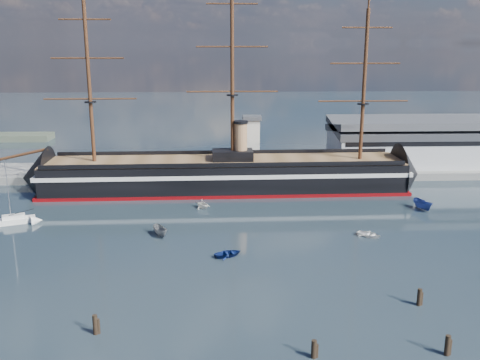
{
  "coord_description": "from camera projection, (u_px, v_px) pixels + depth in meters",
  "views": [
    {
      "loc": [
        -6.18,
        -69.75,
        35.88
      ],
      "look_at": [
        -1.8,
        35.0,
        9.0
      ],
      "focal_mm": 40.0,
      "sensor_mm": 36.0,
      "label": 1
    }
  ],
  "objects": [
    {
      "name": "motorboat_b",
      "position": [
        228.0,
        256.0,
        92.79
      ],
      "size": [
        2.32,
        3.26,
        1.41
      ],
      "primitive_type": "imported",
      "rotation": [
        0.0,
        0.0,
        1.98
      ],
      "color": "navy",
      "rests_on": "ground"
    },
    {
      "name": "warship",
      "position": [
        218.0,
        175.0,
        133.47
      ],
      "size": [
        113.01,
        17.69,
        53.94
      ],
      "rotation": [
        0.0,
        0.0,
        0.02
      ],
      "color": "black",
      "rests_on": "ground"
    },
    {
      "name": "warehouse",
      "position": [
        440.0,
        143.0,
        154.45
      ],
      "size": [
        63.0,
        21.0,
        11.6
      ],
      "color": "#B7BABC",
      "rests_on": "ground"
    },
    {
      "name": "piling_near_left",
      "position": [
        96.0,
        334.0,
        67.94
      ],
      "size": [
        0.64,
        0.64,
        3.35
      ],
      "primitive_type": "cylinder",
      "color": "black",
      "rests_on": "ground"
    },
    {
      "name": "piling_extra",
      "position": [
        446.0,
        355.0,
        63.35
      ],
      "size": [
        0.64,
        0.64,
        3.29
      ],
      "primitive_type": "cylinder",
      "color": "black",
      "rests_on": "ground"
    },
    {
      "name": "motorboat_f",
      "position": [
        422.0,
        210.0,
        118.65
      ],
      "size": [
        7.41,
        4.35,
        2.79
      ],
      "primitive_type": "imported",
      "rotation": [
        0.0,
        0.0,
        0.27
      ],
      "color": "#304288",
      "rests_on": "ground"
    },
    {
      "name": "motorboat_d",
      "position": [
        203.0,
        208.0,
        119.73
      ],
      "size": [
        6.52,
        6.39,
        2.34
      ],
      "primitive_type": "imported",
      "rotation": [
        0.0,
        0.0,
        0.76
      ],
      "color": "white",
      "rests_on": "ground"
    },
    {
      "name": "piling_near_right",
      "position": [
        419.0,
        305.0,
        75.39
      ],
      "size": [
        0.64,
        0.64,
        3.22
      ],
      "primitive_type": "cylinder",
      "color": "black",
      "rests_on": "ground"
    },
    {
      "name": "quay_tower",
      "position": [
        252.0,
        142.0,
        145.01
      ],
      "size": [
        5.0,
        5.0,
        15.0
      ],
      "color": "silver",
      "rests_on": "ground"
    },
    {
      "name": "quay",
      "position": [
        276.0,
        174.0,
        150.62
      ],
      "size": [
        180.0,
        18.0,
        2.0
      ],
      "primitive_type": "cube",
      "color": "slate",
      "rests_on": "ground"
    },
    {
      "name": "piling_near_mid",
      "position": [
        314.0,
        358.0,
        62.81
      ],
      "size": [
        0.64,
        0.64,
        2.98
      ],
      "primitive_type": "cylinder",
      "color": "black",
      "rests_on": "ground"
    },
    {
      "name": "sailboat",
      "position": [
        14.0,
        220.0,
        109.44
      ],
      "size": [
        8.56,
        5.24,
        13.19
      ],
      "rotation": [
        0.0,
        0.0,
        0.37
      ],
      "color": "white",
      "rests_on": "ground"
    },
    {
      "name": "motorboat_e",
      "position": [
        369.0,
        237.0,
        102.11
      ],
      "size": [
        2.69,
        2.98,
        1.34
      ],
      "primitive_type": "imported",
      "rotation": [
        0.0,
        0.0,
        0.9
      ],
      "color": "white",
      "rests_on": "ground"
    },
    {
      "name": "motorboat_a",
      "position": [
        161.0,
        236.0,
        102.47
      ],
      "size": [
        6.37,
        4.64,
        2.41
      ],
      "primitive_type": "imported",
      "rotation": [
        0.0,
        0.0,
        0.46
      ],
      "color": "gray",
      "rests_on": "ground"
    },
    {
      "name": "ground",
      "position": [
        247.0,
        214.0,
        115.38
      ],
      "size": [
        600.0,
        600.0,
        0.0
      ],
      "primitive_type": "plane",
      "color": "#182630",
      "rests_on": "ground"
    }
  ]
}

